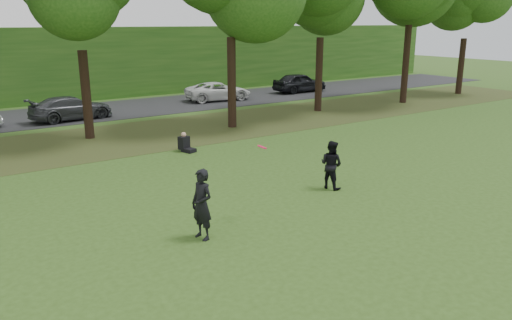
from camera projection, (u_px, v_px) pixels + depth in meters
The scene contains 9 objects.
ground at pixel (338, 215), 14.39m from camera, with size 120.00×120.00×0.00m, color #2E4A17.
leaf_litter at pixel (156, 134), 24.75m from camera, with size 60.00×7.00×0.01m, color #403017.
street at pixel (105, 111), 31.12m from camera, with size 70.00×7.00×0.02m, color black.
far_hedge at pixel (75, 64), 35.23m from camera, with size 70.00×3.00×5.00m, color #224F16.
player_left at pixel (202, 205), 12.59m from camera, with size 0.67×0.44×1.85m, color black.
player_right at pixel (331, 165), 16.50m from camera, with size 0.79×0.61×1.62m, color black.
parked_cars at pixel (134, 99), 31.06m from camera, with size 35.30×4.08×1.49m.
frisbee at pixel (262, 147), 13.63m from camera, with size 0.37×0.38×0.16m.
seated_person at pixel (185, 144), 21.34m from camera, with size 0.61×0.82×0.83m.
Camera 1 is at (-9.51, -9.79, 5.39)m, focal length 35.00 mm.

